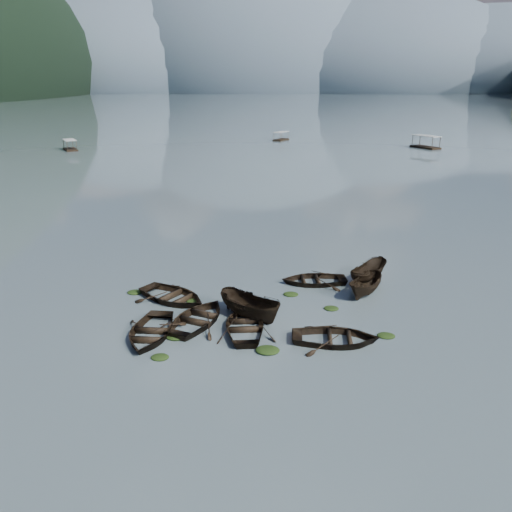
# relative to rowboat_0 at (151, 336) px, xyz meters

# --- Properties ---
(ground_plane) EXTENTS (2400.00, 2400.00, 0.00)m
(ground_plane) POSITION_rel_rowboat_0_xyz_m (5.46, -3.48, 0.00)
(ground_plane) COLOR #4D5C61
(haze_mtn_a) EXTENTS (520.00, 520.00, 280.00)m
(haze_mtn_a) POSITION_rel_rowboat_0_xyz_m (-254.54, 896.52, 0.00)
(haze_mtn_a) COLOR #475666
(haze_mtn_a) RESTS_ON ground
(haze_mtn_b) EXTENTS (520.00, 520.00, 340.00)m
(haze_mtn_b) POSITION_rel_rowboat_0_xyz_m (-54.54, 896.52, 0.00)
(haze_mtn_b) COLOR #475666
(haze_mtn_b) RESTS_ON ground
(haze_mtn_c) EXTENTS (520.00, 520.00, 260.00)m
(haze_mtn_c) POSITION_rel_rowboat_0_xyz_m (145.46, 896.52, 0.00)
(haze_mtn_c) COLOR #475666
(haze_mtn_c) RESTS_ON ground
(haze_mtn_d) EXTENTS (520.00, 520.00, 220.00)m
(haze_mtn_d) POSITION_rel_rowboat_0_xyz_m (325.46, 896.52, 0.00)
(haze_mtn_d) COLOR #475666
(haze_mtn_d) RESTS_ON ground
(rowboat_0) EXTENTS (3.64, 5.02, 1.02)m
(rowboat_0) POSITION_rel_rowboat_0_xyz_m (0.00, 0.00, 0.00)
(rowboat_0) COLOR black
(rowboat_0) RESTS_ON ground
(rowboat_1) EXTENTS (5.10, 5.93, 1.04)m
(rowboat_1) POSITION_rel_rowboat_0_xyz_m (2.45, 1.84, 0.00)
(rowboat_1) COLOR black
(rowboat_1) RESTS_ON ground
(rowboat_2) EXTENTS (4.74, 4.25, 1.80)m
(rowboat_2) POSITION_rel_rowboat_0_xyz_m (5.49, 2.73, 0.00)
(rowboat_2) COLOR black
(rowboat_2) RESTS_ON ground
(rowboat_3) EXTENTS (3.99, 5.17, 0.99)m
(rowboat_3) POSITION_rel_rowboat_0_xyz_m (5.32, 1.11, 0.00)
(rowboat_3) COLOR black
(rowboat_3) RESTS_ON ground
(rowboat_4) EXTENTS (4.88, 3.52, 1.00)m
(rowboat_4) POSITION_rel_rowboat_0_xyz_m (10.43, -0.05, 0.00)
(rowboat_4) COLOR black
(rowboat_4) RESTS_ON ground
(rowboat_5) EXTENTS (3.31, 4.19, 1.54)m
(rowboat_5) POSITION_rel_rowboat_0_xyz_m (13.03, 6.82, 0.00)
(rowboat_5) COLOR black
(rowboat_5) RESTS_ON ground
(rowboat_6) EXTENTS (6.29, 5.83, 1.06)m
(rowboat_6) POSITION_rel_rowboat_0_xyz_m (0.17, 4.97, 0.00)
(rowboat_6) COLOR black
(rowboat_6) RESTS_ON ground
(rowboat_7) EXTENTS (5.00, 3.84, 0.96)m
(rowboat_7) POSITION_rel_rowboat_0_xyz_m (9.62, 8.59, 0.00)
(rowboat_7) COLOR black
(rowboat_7) RESTS_ON ground
(rowboat_8) EXTENTS (3.76, 4.26, 1.61)m
(rowboat_8) POSITION_rel_rowboat_0_xyz_m (13.53, 9.24, 0.00)
(rowboat_8) COLOR black
(rowboat_8) RESTS_ON ground
(weed_clump_0) EXTENTS (1.21, 0.99, 0.26)m
(weed_clump_0) POSITION_rel_rowboat_0_xyz_m (1.50, -0.05, 0.00)
(weed_clump_0) COLOR black
(weed_clump_0) RESTS_ON ground
(weed_clump_1) EXTENTS (0.96, 0.77, 0.21)m
(weed_clump_1) POSITION_rel_rowboat_0_xyz_m (1.13, -2.31, 0.00)
(weed_clump_1) COLOR black
(weed_clump_1) RESTS_ON ground
(weed_clump_2) EXTENTS (1.31, 1.04, 0.28)m
(weed_clump_2) POSITION_rel_rowboat_0_xyz_m (6.73, -1.28, 0.00)
(weed_clump_2) COLOR black
(weed_clump_2) RESTS_ON ground
(weed_clump_3) EXTENTS (0.95, 0.80, 0.21)m
(weed_clump_3) POSITION_rel_rowboat_0_xyz_m (10.54, 4.30, 0.00)
(weed_clump_3) COLOR black
(weed_clump_3) RESTS_ON ground
(weed_clump_4) EXTENTS (1.03, 0.81, 0.21)m
(weed_clump_4) POSITION_rel_rowboat_0_xyz_m (13.38, 0.85, 0.00)
(weed_clump_4) COLOR black
(weed_clump_4) RESTS_ON ground
(weed_clump_5) EXTENTS (1.06, 0.86, 0.22)m
(weed_clump_5) POSITION_rel_rowboat_0_xyz_m (-2.70, 6.01, 0.00)
(weed_clump_5) COLOR black
(weed_clump_5) RESTS_ON ground
(weed_clump_6) EXTENTS (0.93, 0.77, 0.19)m
(weed_clump_6) POSITION_rel_rowboat_0_xyz_m (1.57, 4.84, 0.00)
(weed_clump_6) COLOR black
(weed_clump_6) RESTS_ON ground
(weed_clump_7) EXTENTS (1.03, 0.83, 0.23)m
(weed_clump_7) POSITION_rel_rowboat_0_xyz_m (7.98, 6.37, 0.00)
(weed_clump_7) COLOR black
(weed_clump_7) RESTS_ON ground
(pontoon_left) EXTENTS (4.92, 5.94, 2.13)m
(pontoon_left) POSITION_rel_rowboat_0_xyz_m (-39.08, 80.48, 0.00)
(pontoon_left) COLOR black
(pontoon_left) RESTS_ON ground
(pontoon_centre) EXTENTS (4.18, 5.65, 2.00)m
(pontoon_centre) POSITION_rel_rowboat_0_xyz_m (5.51, 102.92, 0.00)
(pontoon_centre) COLOR black
(pontoon_centre) RESTS_ON ground
(pontoon_right) EXTENTS (5.91, 7.20, 2.58)m
(pontoon_right) POSITION_rel_rowboat_0_xyz_m (37.66, 89.26, 0.00)
(pontoon_right) COLOR black
(pontoon_right) RESTS_ON ground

